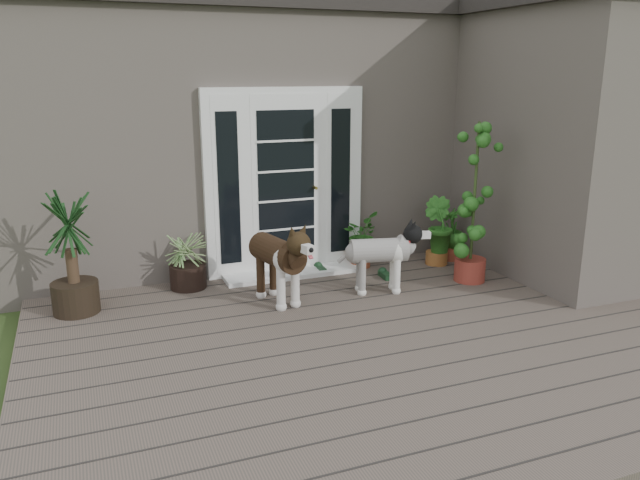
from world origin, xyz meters
name	(u,v)px	position (x,y,z in m)	size (l,w,h in m)	color
deck	(385,344)	(0.00, 0.40, 0.06)	(6.20, 4.60, 0.12)	#6B5B4C
house_main	(253,135)	(0.00, 4.65, 1.55)	(7.40, 4.00, 3.10)	#665E54
roof_main	(250,14)	(0.00, 4.65, 3.20)	(7.60, 4.20, 0.20)	#2D2826
house_wing	(567,150)	(2.90, 1.50, 1.55)	(1.60, 2.40, 3.10)	#665E54
door_unit	(285,182)	(-0.20, 2.60, 1.19)	(1.90, 0.14, 2.15)	white
door_step	(292,273)	(-0.20, 2.40, 0.14)	(1.60, 0.40, 0.05)	white
brindle_dog	(277,266)	(-0.63, 1.61, 0.51)	(0.40, 0.94, 0.78)	#3A2515
white_dog	(379,262)	(0.48, 1.50, 0.46)	(0.35, 0.82, 0.69)	beige
spider_plant	(187,257)	(-1.41, 2.40, 0.47)	(0.66, 0.66, 0.71)	#7D925A
yucca	(71,252)	(-2.57, 2.07, 0.74)	(0.86, 0.86, 1.24)	black
herb_a	(361,243)	(0.69, 2.40, 0.42)	(0.46, 0.46, 0.59)	#2C611B
herb_b	(437,240)	(1.62, 2.15, 0.43)	(0.41, 0.41, 0.62)	#17521D
herb_c	(451,239)	(1.90, 2.28, 0.38)	(0.33, 0.33, 0.51)	#195719
sapling	(474,201)	(1.62, 1.46, 1.05)	(0.55, 0.55, 1.86)	#154C1A
clog_left	(320,268)	(0.16, 2.40, 0.16)	(0.13, 0.27, 0.08)	#14341A
clog_right	(385,274)	(0.78, 1.91, 0.16)	(0.13, 0.27, 0.08)	#16371C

